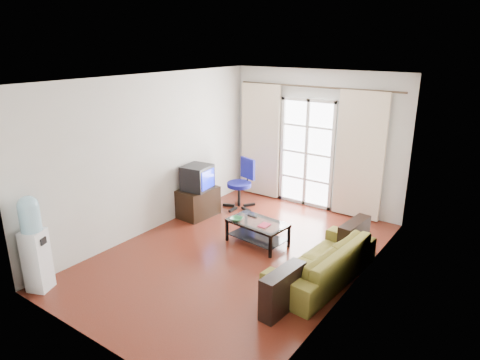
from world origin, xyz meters
name	(u,v)px	position (x,y,z in m)	size (l,w,h in m)	color
floor	(238,254)	(0.00, 0.00, 0.00)	(5.20, 5.20, 0.00)	maroon
ceiling	(238,79)	(0.00, 0.00, 2.70)	(5.20, 5.20, 0.00)	white
wall_back	(315,140)	(0.00, 2.60, 1.35)	(3.60, 0.02, 2.70)	silver
wall_front	(88,234)	(0.00, -2.60, 1.35)	(3.60, 0.02, 2.70)	silver
wall_left	(152,154)	(-1.80, 0.00, 1.35)	(0.02, 5.20, 2.70)	silver
wall_right	(355,197)	(1.80, 0.00, 1.35)	(0.02, 5.20, 2.70)	silver
french_door	(307,153)	(-0.15, 2.54, 1.07)	(1.16, 0.06, 2.15)	white
curtain_rod	(316,87)	(0.00, 2.50, 2.38)	(0.04, 0.04, 3.30)	#4C3F2D
curtain_left	(260,141)	(-1.20, 2.48, 1.20)	(0.90, 0.07, 2.35)	beige
curtain_right	(360,156)	(0.95, 2.48, 1.20)	(0.90, 0.07, 2.35)	beige
radiator	(349,199)	(0.80, 2.50, 0.33)	(0.64, 0.12, 0.64)	#969698
sofa	(322,261)	(1.39, 0.09, 0.28)	(0.91, 1.97, 0.56)	olive
coffee_table	(257,230)	(0.05, 0.48, 0.25)	(1.02, 0.65, 0.39)	silver
bowl	(237,219)	(-0.25, 0.32, 0.42)	(0.25, 0.25, 0.05)	#2D7C3E
book	(260,224)	(0.15, 0.40, 0.40)	(0.15, 0.20, 0.02)	#9D2513
remote	(252,216)	(-0.13, 0.60, 0.40)	(0.18, 0.05, 0.02)	black
tv_stand	(198,202)	(-1.52, 0.82, 0.27)	(0.50, 0.74, 0.55)	black
crt_tv	(196,177)	(-1.52, 0.79, 0.78)	(0.56, 0.56, 0.46)	black
task_chair	(240,194)	(-1.11, 1.64, 0.29)	(0.84, 0.84, 0.99)	black
water_cooler	(34,242)	(-1.60, -2.35, 0.70)	(0.36, 0.36, 1.34)	white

